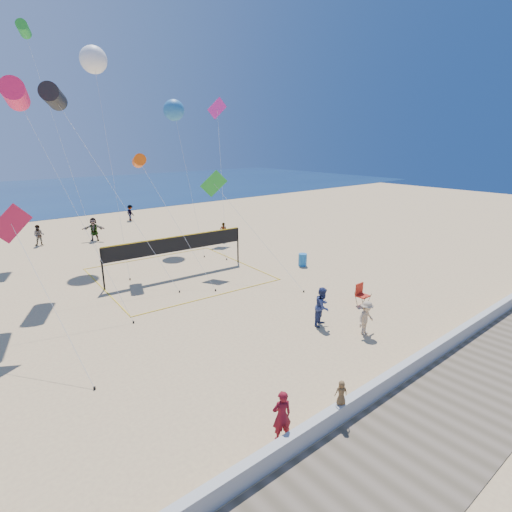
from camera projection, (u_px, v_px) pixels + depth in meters
ground at (310, 359)px, 15.45m from camera, size 120.00×120.00×0.00m
ocean at (14, 195)px, 61.38m from camera, size 140.00×50.00×0.03m
seawall at (377, 388)px, 13.14m from camera, size 32.00×0.30×0.60m
boardwalk at (435, 428)px, 11.74m from camera, size 32.00×3.60×0.03m
woman at (282, 416)px, 11.10m from camera, size 0.66×0.54×1.57m
toddler at (341, 393)px, 11.79m from camera, size 0.45×0.41×0.76m
bystander_a at (322, 306)px, 18.09m from camera, size 1.06×0.94×1.81m
bystander_b at (366, 318)px, 17.24m from camera, size 1.02×0.64×1.53m
far_person_1 at (94, 229)px, 33.35m from camera, size 1.85×1.41×1.95m
far_person_2 at (224, 232)px, 33.27m from camera, size 0.67×0.68×1.58m
far_person_3 at (39, 235)px, 31.86m from camera, size 1.00×0.91×1.68m
far_person_4 at (130, 213)px, 41.79m from camera, size 0.78×1.15×1.65m
camp_chair at (361, 293)px, 20.45m from camera, size 0.61×0.75×1.23m
trash_barrel at (303, 260)px, 26.79m from camera, size 0.66×0.66×0.84m
volleyball_net at (177, 248)px, 24.72m from camera, size 9.84×9.70×2.48m
kite_0 at (15, 94)px, 18.48m from camera, size 3.21×7.17×10.88m
kite_1 at (53, 97)px, 21.79m from camera, size 4.62×7.72×11.11m
kite_2 at (139, 161)px, 24.21m from camera, size 1.90×7.05×7.41m
kite_3 at (14, 231)px, 15.58m from camera, size 1.73×5.62×5.81m
kite_4 at (218, 188)px, 24.93m from camera, size 2.02×7.38×6.39m
kite_5 at (218, 115)px, 33.38m from camera, size 5.63×7.78×11.66m
kite_6 at (93, 60)px, 27.17m from camera, size 3.03×8.84×14.33m
kite_7 at (174, 110)px, 30.55m from camera, size 1.90×6.14×11.16m
kite_8 at (24, 29)px, 28.19m from camera, size 1.86×8.44×16.20m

